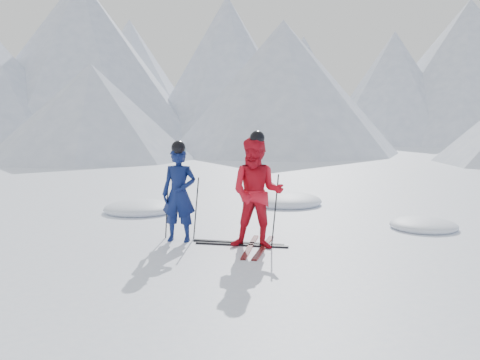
# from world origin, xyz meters

# --- Properties ---
(ground) EXTENTS (160.00, 160.00, 0.00)m
(ground) POSITION_xyz_m (0.00, 0.00, 0.00)
(ground) COLOR white
(ground) RESTS_ON ground
(mountain_range) EXTENTS (106.15, 62.94, 15.53)m
(mountain_range) POSITION_xyz_m (5.71, 35.31, 6.72)
(mountain_range) COLOR #B2BCD1
(mountain_range) RESTS_ON ground
(skier_blue) EXTENTS (0.66, 0.44, 1.77)m
(skier_blue) POSITION_xyz_m (-2.32, -0.18, 0.89)
(skier_blue) COLOR #0C194C
(skier_blue) RESTS_ON ground
(skier_red) EXTENTS (0.97, 0.77, 1.96)m
(skier_red) POSITION_xyz_m (-0.81, -0.38, 0.98)
(skier_red) COLOR red
(skier_red) RESTS_ON ground
(pole_blue_left) EXTENTS (0.12, 0.08, 1.18)m
(pole_blue_left) POSITION_xyz_m (-2.62, -0.03, 0.59)
(pole_blue_left) COLOR black
(pole_blue_left) RESTS_ON ground
(pole_blue_right) EXTENTS (0.12, 0.07, 1.18)m
(pole_blue_right) POSITION_xyz_m (-2.07, 0.07, 0.59)
(pole_blue_right) COLOR black
(pole_blue_right) RESTS_ON ground
(pole_red_left) EXTENTS (0.13, 0.10, 1.31)m
(pole_red_left) POSITION_xyz_m (-1.11, -0.13, 0.65)
(pole_red_left) COLOR black
(pole_red_left) RESTS_ON ground
(pole_red_right) EXTENTS (0.13, 0.09, 1.31)m
(pole_red_right) POSITION_xyz_m (-0.51, -0.23, 0.65)
(pole_red_right) COLOR black
(pole_red_right) RESTS_ON ground
(ski_worn_left) EXTENTS (0.19, 1.70, 0.03)m
(ski_worn_left) POSITION_xyz_m (-0.93, -0.38, 0.01)
(ski_worn_left) COLOR black
(ski_worn_left) RESTS_ON ground
(ski_worn_right) EXTENTS (0.10, 1.70, 0.03)m
(ski_worn_right) POSITION_xyz_m (-0.69, -0.38, 0.01)
(ski_worn_right) COLOR black
(ski_worn_right) RESTS_ON ground
(ski_loose_a) EXTENTS (1.70, 0.10, 0.03)m
(ski_loose_a) POSITION_xyz_m (-1.21, -0.13, 0.01)
(ski_loose_a) COLOR black
(ski_loose_a) RESTS_ON ground
(ski_loose_b) EXTENTS (1.70, 0.13, 0.03)m
(ski_loose_b) POSITION_xyz_m (-1.11, -0.28, 0.01)
(ski_loose_b) COLOR black
(ski_loose_b) RESTS_ON ground
(snow_lumps) EXTENTS (9.82, 7.91, 0.43)m
(snow_lumps) POSITION_xyz_m (-0.85, 2.65, 0.00)
(snow_lumps) COLOR white
(snow_lumps) RESTS_ON ground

